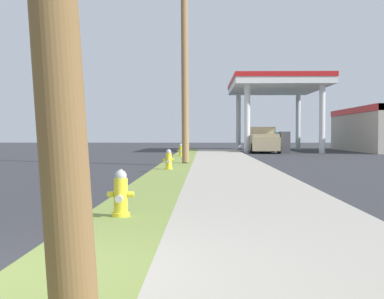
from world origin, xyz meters
name	(u,v)px	position (x,y,z in m)	size (l,w,h in m)	color
grass_verge	(70,283)	(0.70, 0.00, 0.06)	(1.40, 80.00, 0.12)	olive
sidewalk_slab	(323,284)	(3.00, 0.00, 0.06)	(3.20, 80.00, 0.12)	#A8A093
fire_hydrant_nearest	(121,196)	(0.61, 3.42, 0.45)	(0.42, 0.38, 0.74)	yellow
fire_hydrant_second	(169,160)	(0.62, 14.28, 0.45)	(0.42, 0.38, 0.74)	yellow
fire_hydrant_third	(181,151)	(0.56, 25.47, 0.45)	(0.42, 0.37, 0.74)	yellow
utility_pole_midground	(185,48)	(1.03, 18.85, 5.33)	(0.47, 1.98, 10.26)	#937047
gas_station_canopy	(365,121)	(15.24, 38.29, 2.52)	(16.19, 13.40, 5.94)	silver
car_teal_by_near_pump	(270,142)	(7.82, 41.75, 0.72)	(1.95, 4.50, 1.57)	#197075
truck_tan_at_forecourt	(263,141)	(6.41, 34.58, 0.91)	(2.26, 5.45, 1.97)	tan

